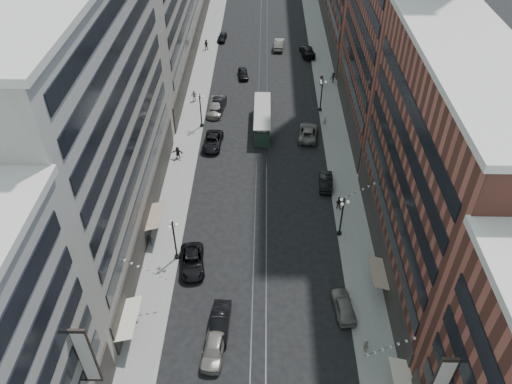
# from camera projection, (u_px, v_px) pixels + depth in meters

# --- Properties ---
(ground) EXTENTS (220.00, 220.00, 0.00)m
(ground) POSITION_uv_depth(u_px,v_px,m) (262.00, 111.00, 79.85)
(ground) COLOR black
(ground) RESTS_ON ground
(sidewalk_west) EXTENTS (4.00, 180.00, 0.15)m
(sidewalk_west) POSITION_uv_depth(u_px,v_px,m) (200.00, 80.00, 87.62)
(sidewalk_west) COLOR gray
(sidewalk_west) RESTS_ON ground
(sidewalk_east) EXTENTS (4.00, 180.00, 0.15)m
(sidewalk_east) POSITION_uv_depth(u_px,v_px,m) (326.00, 81.00, 87.31)
(sidewalk_east) COLOR gray
(sidewalk_east) RESTS_ON ground
(rail_west) EXTENTS (0.12, 180.00, 0.02)m
(rail_west) POSITION_uv_depth(u_px,v_px,m) (259.00, 81.00, 87.52)
(rail_west) COLOR #2D2D33
(rail_west) RESTS_ON ground
(rail_east) EXTENTS (0.12, 180.00, 0.02)m
(rail_east) POSITION_uv_depth(u_px,v_px,m) (267.00, 81.00, 87.50)
(rail_east) COLOR #2D2D33
(rail_east) RESTS_ON ground
(building_west_mid) EXTENTS (8.00, 36.00, 28.00)m
(building_west_mid) POSITION_uv_depth(u_px,v_px,m) (93.00, 126.00, 50.41)
(building_west_mid) COLOR gray
(building_west_mid) RESTS_ON ground
(building_east_mid) EXTENTS (8.00, 30.00, 24.00)m
(building_east_mid) POSITION_uv_depth(u_px,v_px,m) (439.00, 176.00, 47.38)
(building_east_mid) COLOR brown
(building_east_mid) RESTS_ON ground
(lamppost_sw_far) EXTENTS (1.03, 1.14, 5.52)m
(lamppost_sw_far) POSITION_uv_depth(u_px,v_px,m) (174.00, 239.00, 53.48)
(lamppost_sw_far) COLOR black
(lamppost_sw_far) RESTS_ON sidewalk_west
(lamppost_sw_mid) EXTENTS (1.03, 1.14, 5.52)m
(lamppost_sw_mid) POSITION_uv_depth(u_px,v_px,m) (201.00, 109.00, 74.16)
(lamppost_sw_mid) COLOR black
(lamppost_sw_mid) RESTS_ON sidewalk_west
(lamppost_se_far) EXTENTS (1.03, 1.14, 5.52)m
(lamppost_se_far) POSITION_uv_depth(u_px,v_px,m) (342.00, 215.00, 56.28)
(lamppost_se_far) COLOR black
(lamppost_se_far) RESTS_ON sidewalk_east
(lamppost_se_mid) EXTENTS (1.03, 1.14, 5.52)m
(lamppost_se_mid) POSITION_uv_depth(u_px,v_px,m) (322.00, 94.00, 77.73)
(lamppost_se_mid) COLOR black
(lamppost_se_mid) RESTS_ON sidewalk_east
(streetcar) EXTENTS (2.43, 10.99, 3.04)m
(streetcar) POSITION_uv_depth(u_px,v_px,m) (262.00, 120.00, 75.10)
(streetcar) COLOR #223629
(streetcar) RESTS_ON ground
(car_2) EXTENTS (3.22, 5.78, 1.53)m
(car_2) POSITION_uv_depth(u_px,v_px,m) (192.00, 262.00, 54.05)
(car_2) COLOR black
(car_2) RESTS_ON ground
(car_4) EXTENTS (2.42, 4.86, 1.59)m
(car_4) POSITION_uv_depth(u_px,v_px,m) (344.00, 306.00, 49.51)
(car_4) COLOR slate
(car_4) RESTS_ON ground
(car_5) EXTENTS (1.96, 5.07, 1.65)m
(car_5) POSITION_uv_depth(u_px,v_px,m) (220.00, 322.00, 48.01)
(car_5) COLOR black
(car_5) RESTS_ON ground
(pedestrian_2) EXTENTS (0.80, 0.48, 1.57)m
(pedestrian_2) POSITION_uv_depth(u_px,v_px,m) (150.00, 240.00, 56.29)
(pedestrian_2) COLOR black
(pedestrian_2) RESTS_ON sidewalk_west
(pedestrian_4) EXTENTS (0.67, 1.02, 1.60)m
(pedestrian_4) POSITION_uv_depth(u_px,v_px,m) (366.00, 346.00, 45.89)
(pedestrian_4) COLOR #BAAC9A
(pedestrian_4) RESTS_ON sidewalk_east
(car_7) EXTENTS (2.93, 5.72, 1.54)m
(car_7) POSITION_uv_depth(u_px,v_px,m) (213.00, 141.00, 71.76)
(car_7) COLOR black
(car_7) RESTS_ON ground
(car_8) EXTENTS (2.49, 5.62, 1.61)m
(car_8) POSITION_uv_depth(u_px,v_px,m) (215.00, 108.00, 78.90)
(car_8) COLOR gray
(car_8) RESTS_ON ground
(car_9) EXTENTS (1.98, 4.17, 1.38)m
(car_9) POSITION_uv_depth(u_px,v_px,m) (222.00, 37.00, 100.47)
(car_9) COLOR black
(car_9) RESTS_ON ground
(car_10) EXTENTS (1.94, 4.71, 1.52)m
(car_10) POSITION_uv_depth(u_px,v_px,m) (326.00, 181.00, 64.75)
(car_10) COLOR black
(car_10) RESTS_ON ground
(car_11) EXTENTS (3.37, 6.08, 1.61)m
(car_11) POSITION_uv_depth(u_px,v_px,m) (308.00, 132.00, 73.55)
(car_11) COLOR slate
(car_11) RESTS_ON ground
(car_12) EXTENTS (3.08, 6.05, 1.68)m
(car_12) POSITION_uv_depth(u_px,v_px,m) (307.00, 51.00, 95.02)
(car_12) COLOR black
(car_12) RESTS_ON ground
(car_13) EXTENTS (2.19, 4.31, 1.41)m
(car_13) POSITION_uv_depth(u_px,v_px,m) (243.00, 74.00, 88.19)
(car_13) COLOR black
(car_13) RESTS_ON ground
(car_14) EXTENTS (2.31, 5.43, 1.74)m
(car_14) POSITION_uv_depth(u_px,v_px,m) (279.00, 44.00, 97.50)
(car_14) COLOR #626057
(car_14) RESTS_ON ground
(pedestrian_5) EXTENTS (1.70, 0.70, 1.78)m
(pedestrian_5) POSITION_uv_depth(u_px,v_px,m) (178.00, 152.00, 69.19)
(pedestrian_5) COLOR black
(pedestrian_5) RESTS_ON sidewalk_west
(pedestrian_6) EXTENTS (1.15, 0.72, 1.83)m
(pedestrian_6) POSITION_uv_depth(u_px,v_px,m) (194.00, 96.00, 81.38)
(pedestrian_6) COLOR gray
(pedestrian_6) RESTS_ON sidewalk_west
(pedestrian_7) EXTENTS (0.97, 0.78, 1.75)m
(pedestrian_7) POSITION_uv_depth(u_px,v_px,m) (339.00, 203.00, 61.11)
(pedestrian_7) COLOR black
(pedestrian_7) RESTS_ON sidewalk_east
(pedestrian_8) EXTENTS (0.67, 0.53, 1.62)m
(pedestrian_8) POSITION_uv_depth(u_px,v_px,m) (325.00, 120.00, 75.77)
(pedestrian_8) COLOR #B9AF99
(pedestrian_8) RESTS_ON sidewalk_east
(pedestrian_9) EXTENTS (1.28, 0.70, 1.88)m
(pedestrian_9) POSITION_uv_depth(u_px,v_px,m) (333.00, 78.00, 86.17)
(pedestrian_9) COLOR black
(pedestrian_9) RESTS_ON sidewalk_east
(car_extra_0) EXTENTS (2.50, 5.48, 1.74)m
(car_extra_0) POSITION_uv_depth(u_px,v_px,m) (218.00, 105.00, 79.45)
(car_extra_0) COLOR black
(car_extra_0) RESTS_ON ground
(car_extra_1) EXTENTS (2.40, 5.01, 1.65)m
(car_extra_1) POSITION_uv_depth(u_px,v_px,m) (214.00, 349.00, 45.78)
(car_extra_1) COLOR gray
(car_extra_1) RESTS_ON ground
(pedestrian_extra_0) EXTENTS (0.97, 0.95, 1.59)m
(pedestrian_extra_0) POSITION_uv_depth(u_px,v_px,m) (134.00, 318.00, 48.27)
(pedestrian_extra_0) COLOR black
(pedestrian_extra_0) RESTS_ON sidewalk_west
(pedestrian_extra_1) EXTENTS (1.11, 1.15, 1.76)m
(pedestrian_extra_1) POSITION_uv_depth(u_px,v_px,m) (321.00, 80.00, 85.51)
(pedestrian_extra_1) COLOR black
(pedestrian_extra_1) RESTS_ON sidewalk_east
(pedestrian_extra_2) EXTENTS (1.03, 0.76, 1.90)m
(pedestrian_extra_2) POSITION_uv_depth(u_px,v_px,m) (206.00, 44.00, 96.78)
(pedestrian_extra_2) COLOR black
(pedestrian_extra_2) RESTS_ON sidewalk_west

